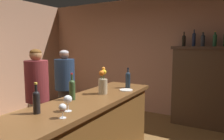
# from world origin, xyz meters

# --- Properties ---
(wall_back) EXTENTS (5.58, 0.12, 2.74)m
(wall_back) POSITION_xyz_m (0.00, 2.90, 1.37)
(wall_back) COLOR tan
(wall_back) RESTS_ON ground
(display_cabinet) EXTENTS (1.15, 0.48, 1.61)m
(display_cabinet) POSITION_xyz_m (1.37, 2.57, 0.84)
(display_cabinet) COLOR #453120
(display_cabinet) RESTS_ON ground
(wine_bottle_rose) EXTENTS (0.07, 0.07, 0.32)m
(wine_bottle_rose) POSITION_xyz_m (0.28, -0.06, 1.13)
(wine_bottle_rose) COLOR #2F4826
(wine_bottle_rose) RESTS_ON bar_counter
(wine_bottle_pinot) EXTENTS (0.07, 0.07, 0.31)m
(wine_bottle_pinot) POSITION_xyz_m (0.54, 0.89, 1.13)
(wine_bottle_pinot) COLOR #1F2E3B
(wine_bottle_pinot) RESTS_ON bar_counter
(wine_bottle_malbec) EXTENTS (0.07, 0.07, 0.29)m
(wine_bottle_malbec) POSITION_xyz_m (0.32, -0.61, 1.12)
(wine_bottle_malbec) COLOR black
(wine_bottle_malbec) RESTS_ON bar_counter
(wine_glass_front) EXTENTS (0.08, 0.08, 0.16)m
(wine_glass_front) POSITION_xyz_m (0.53, -0.42, 1.11)
(wine_glass_front) COLOR white
(wine_glass_front) RESTS_ON bar_counter
(wine_glass_mid) EXTENTS (0.07, 0.07, 0.13)m
(wine_glass_mid) POSITION_xyz_m (0.61, -0.58, 1.09)
(wine_glass_mid) COLOR white
(wine_glass_mid) RESTS_ON bar_counter
(flower_arrangement) EXTENTS (0.12, 0.13, 0.35)m
(flower_arrangement) POSITION_xyz_m (0.43, 0.37, 1.14)
(flower_arrangement) COLOR tan
(flower_arrangement) RESTS_ON bar_counter
(cheese_plate) EXTENTS (0.18, 0.18, 0.01)m
(cheese_plate) POSITION_xyz_m (0.60, 0.70, 1.00)
(cheese_plate) COLOR white
(cheese_plate) RESTS_ON bar_counter
(display_bottle_left) EXTENTS (0.07, 0.07, 0.29)m
(display_bottle_left) POSITION_xyz_m (1.00, 2.57, 1.74)
(display_bottle_left) COLOR black
(display_bottle_left) RESTS_ON display_cabinet
(display_bottle_midleft) EXTENTS (0.07, 0.07, 0.33)m
(display_bottle_midleft) POSITION_xyz_m (1.20, 2.57, 1.76)
(display_bottle_midleft) COLOR #18223E
(display_bottle_midleft) RESTS_ON display_cabinet
(display_bottle_center) EXTENTS (0.08, 0.08, 0.27)m
(display_bottle_center) POSITION_xyz_m (1.36, 2.57, 1.74)
(display_bottle_center) COLOR #252C35
(display_bottle_center) RESTS_ON display_cabinet
(display_bottle_midright) EXTENTS (0.07, 0.07, 0.29)m
(display_bottle_midright) POSITION_xyz_m (1.58, 2.57, 1.74)
(display_bottle_midright) COLOR #225331
(display_bottle_midright) RESTS_ON display_cabinet
(patron_near_entrance) EXTENTS (0.33, 0.33, 1.58)m
(patron_near_entrance) POSITION_xyz_m (-0.56, 0.14, 0.87)
(patron_near_entrance) COLOR #ABA492
(patron_near_entrance) RESTS_ON ground
(patron_tall) EXTENTS (0.39, 0.39, 1.54)m
(patron_tall) POSITION_xyz_m (-0.92, 1.11, 0.83)
(patron_tall) COLOR #2A2625
(patron_tall) RESTS_ON ground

